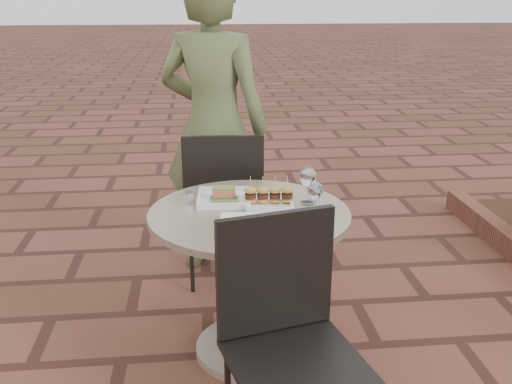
{
  "coord_description": "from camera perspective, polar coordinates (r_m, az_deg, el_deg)",
  "views": [
    {
      "loc": [
        -0.43,
        -2.34,
        1.65
      ],
      "look_at": [
        -0.19,
        0.02,
        0.82
      ],
      "focal_mm": 40.0,
      "sensor_mm": 36.0,
      "label": 1
    }
  ],
  "objects": [
    {
      "name": "ground",
      "position": [
        2.89,
        3.89,
        -15.49
      ],
      "size": [
        60.0,
        60.0,
        0.0
      ],
      "primitive_type": "plane",
      "color": "brown",
      "rests_on": "ground"
    },
    {
      "name": "cafe_table",
      "position": [
        2.63,
        -0.65,
        -6.94
      ],
      "size": [
        0.9,
        0.9,
        0.73
      ],
      "color": "gray",
      "rests_on": "ground"
    },
    {
      "name": "chair_far",
      "position": [
        3.25,
        -3.27,
        -0.46
      ],
      "size": [
        0.45,
        0.45,
        0.93
      ],
      "rotation": [
        0.0,
        0.0,
        3.11
      ],
      "color": "black",
      "rests_on": "ground"
    },
    {
      "name": "chair_near",
      "position": [
        2.06,
        3.04,
        -13.04
      ],
      "size": [
        0.53,
        0.53,
        0.93
      ],
      "rotation": [
        0.0,
        0.0,
        0.25
      ],
      "color": "black",
      "rests_on": "ground"
    },
    {
      "name": "diner",
      "position": [
        3.36,
        -4.25,
        6.5
      ],
      "size": [
        0.78,
        0.66,
        1.81
      ],
      "primitive_type": "imported",
      "rotation": [
        0.0,
        0.0,
        2.73
      ],
      "color": "#4F5931",
      "rests_on": "ground"
    },
    {
      "name": "plate_salmon",
      "position": [
        2.66,
        -3.22,
        -0.48
      ],
      "size": [
        0.26,
        0.26,
        0.07
      ],
      "rotation": [
        0.0,
        0.0,
        -0.06
      ],
      "color": "white",
      "rests_on": "cafe_table"
    },
    {
      "name": "plate_sliders",
      "position": [
        2.6,
        1.29,
        -0.63
      ],
      "size": [
        0.23,
        0.23,
        0.14
      ],
      "rotation": [
        0.0,
        0.0,
        -0.06
      ],
      "color": "white",
      "rests_on": "cafe_table"
    },
    {
      "name": "plate_tuna",
      "position": [
        2.35,
        -0.98,
        -3.37
      ],
      "size": [
        0.26,
        0.26,
        0.03
      ],
      "rotation": [
        0.0,
        0.0,
        -0.14
      ],
      "color": "white",
      "rests_on": "cafe_table"
    },
    {
      "name": "wine_glass_right",
      "position": [
        2.46,
        5.96,
        0.02
      ],
      "size": [
        0.07,
        0.07,
        0.16
      ],
      "color": "white",
      "rests_on": "cafe_table"
    },
    {
      "name": "wine_glass_mid",
      "position": [
        2.6,
        5.24,
        1.39
      ],
      "size": [
        0.07,
        0.07,
        0.17
      ],
      "color": "white",
      "rests_on": "cafe_table"
    },
    {
      "name": "wine_glass_far",
      "position": [
        2.62,
        5.23,
        1.5
      ],
      "size": [
        0.07,
        0.07,
        0.17
      ],
      "color": "white",
      "rests_on": "cafe_table"
    },
    {
      "name": "steel_ramekin",
      "position": [
        2.65,
        -6.97,
        -0.54
      ],
      "size": [
        0.07,
        0.07,
        0.05
      ],
      "primitive_type": "cylinder",
      "rotation": [
        0.0,
        0.0,
        -0.13
      ],
      "color": "silver",
      "rests_on": "cafe_table"
    },
    {
      "name": "cutlery_set",
      "position": [
        2.47,
        6.58,
        -2.6
      ],
      "size": [
        0.13,
        0.21,
        0.0
      ],
      "primitive_type": null,
      "rotation": [
        0.0,
        0.0,
        -0.26
      ],
      "color": "silver",
      "rests_on": "cafe_table"
    }
  ]
}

